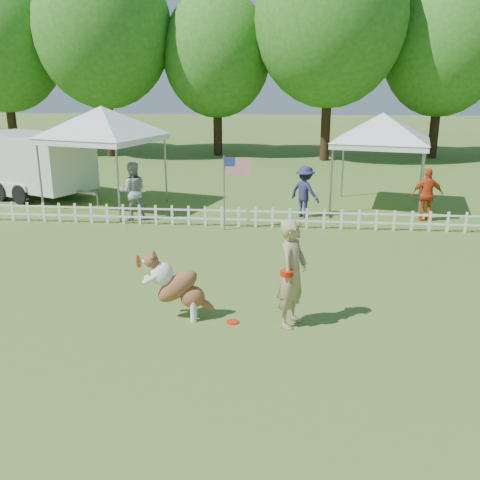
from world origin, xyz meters
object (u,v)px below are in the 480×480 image
at_px(canopy_tent_left, 105,159).
at_px(spectator_c, 427,195).
at_px(canopy_tent_right, 380,162).
at_px(spectator_b, 305,192).
at_px(handler, 292,273).
at_px(spectator_a, 133,191).
at_px(dog, 179,286).
at_px(frisbee_on_turf, 233,322).
at_px(cargo_trailer, 33,165).
at_px(flag_pole, 224,193).

distance_m(canopy_tent_left, spectator_c, 10.42).
height_order(canopy_tent_right, spectator_b, canopy_tent_right).
xyz_separation_m(handler, canopy_tent_left, (-6.28, 8.53, 0.68)).
relative_size(handler, spectator_c, 1.19).
distance_m(spectator_a, spectator_b, 5.36).
xyz_separation_m(dog, frisbee_on_turf, (0.98, -0.07, -0.62)).
distance_m(frisbee_on_turf, canopy_tent_right, 10.32).
bearing_deg(cargo_trailer, handler, -21.86).
bearing_deg(frisbee_on_turf, spectator_a, 118.84).
relative_size(handler, spectator_b, 1.20).
height_order(frisbee_on_turf, canopy_tent_left, canopy_tent_left).
height_order(handler, spectator_c, handler).
height_order(dog, spectator_a, spectator_a).
bearing_deg(spectator_c, canopy_tent_left, -6.46).
height_order(dog, spectator_c, spectator_c).
bearing_deg(canopy_tent_right, flag_pole, -133.08).
bearing_deg(flag_pole, spectator_a, 160.94).
relative_size(dog, cargo_trailer, 0.23).
bearing_deg(dog, flag_pole, 83.77).
distance_m(canopy_tent_left, spectator_b, 6.73).
bearing_deg(spectator_a, spectator_b, 170.43).
height_order(cargo_trailer, flag_pole, cargo_trailer).
bearing_deg(spectator_b, flag_pole, 76.27).
bearing_deg(spectator_a, cargo_trailer, -51.03).
bearing_deg(spectator_b, canopy_tent_right, -109.24).
height_order(dog, frisbee_on_turf, dog).
distance_m(canopy_tent_left, cargo_trailer, 3.52).
height_order(flag_pole, spectator_b, flag_pole).
distance_m(frisbee_on_turf, canopy_tent_left, 10.16).
xyz_separation_m(flag_pole, spectator_c, (6.04, 1.64, -0.26)).
distance_m(cargo_trailer, spectator_c, 13.74).
xyz_separation_m(cargo_trailer, flag_pole, (7.52, -3.82, -0.11)).
bearing_deg(dog, spectator_b, 67.37).
bearing_deg(dog, frisbee_on_turf, -9.45).
xyz_separation_m(frisbee_on_turf, flag_pole, (-0.92, 6.12, 1.07)).
xyz_separation_m(canopy_tent_left, spectator_b, (6.65, -0.66, -0.84)).
bearing_deg(spectator_b, spectator_c, -143.13).
relative_size(canopy_tent_right, cargo_trailer, 0.57).
height_order(spectator_a, spectator_b, spectator_a).
xyz_separation_m(handler, spectator_b, (0.37, 7.88, -0.16)).
distance_m(dog, spectator_b, 8.19).
bearing_deg(canopy_tent_right, canopy_tent_left, -162.14).
xyz_separation_m(frisbee_on_turf, canopy_tent_left, (-5.24, 8.55, 1.64)).
relative_size(frisbee_on_turf, cargo_trailer, 0.04).
distance_m(frisbee_on_turf, spectator_c, 9.33).
distance_m(dog, canopy_tent_left, 9.55).
xyz_separation_m(handler, flag_pole, (-1.96, 6.10, 0.11)).
bearing_deg(canopy_tent_right, handler, -94.45).
relative_size(frisbee_on_turf, spectator_c, 0.14).
relative_size(canopy_tent_right, flag_pole, 1.43).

